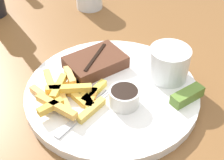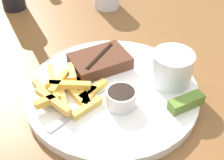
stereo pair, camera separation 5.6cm
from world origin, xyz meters
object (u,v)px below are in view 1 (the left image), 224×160
dipping_sauce_cup (126,96)px  fork_utensil (82,115)px  dinner_plate (112,92)px  steak_portion (95,62)px  pickle_spear (187,96)px  coleslaw_cup (169,62)px

dipping_sauce_cup → fork_utensil: dipping_sauce_cup is taller
dinner_plate → steak_portion: 0.07m
pickle_spear → dinner_plate: bearing=139.7°
steak_portion → pickle_spear: size_ratio=1.81×
coleslaw_cup → steak_portion: bearing=141.6°
dinner_plate → coleslaw_cup: 0.12m
dipping_sauce_cup → dinner_plate: bearing=95.6°
dinner_plate → fork_utensil: bearing=-154.0°
dinner_plate → dipping_sauce_cup: 0.05m
dipping_sauce_cup → coleslaw_cup: bearing=14.9°
steak_portion → dinner_plate: bearing=-89.8°
steak_portion → fork_utensil: size_ratio=0.97×
steak_portion → pickle_spear: (0.10, -0.16, -0.00)m
dipping_sauce_cup → pickle_spear: size_ratio=0.79×
dinner_plate → dipping_sauce_cup: bearing=-84.4°
coleslaw_cup → pickle_spear: (-0.01, -0.07, -0.02)m
pickle_spear → fork_utensil: bearing=164.4°
dinner_plate → fork_utensil: fork_utensil is taller
dinner_plate → steak_portion: size_ratio=2.66×
steak_portion → dipping_sauce_cup: (0.00, -0.12, 0.00)m
coleslaw_cup → fork_utensil: bearing=-173.9°
fork_utensil → steak_portion: bearing=28.8°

